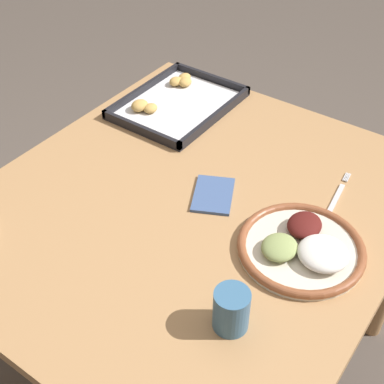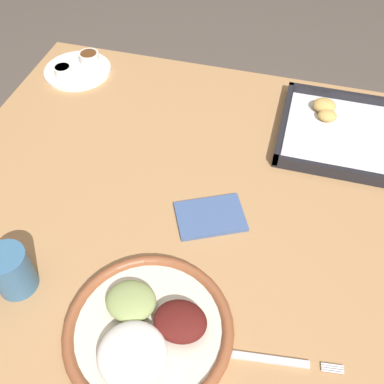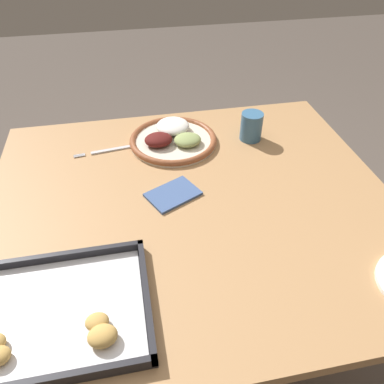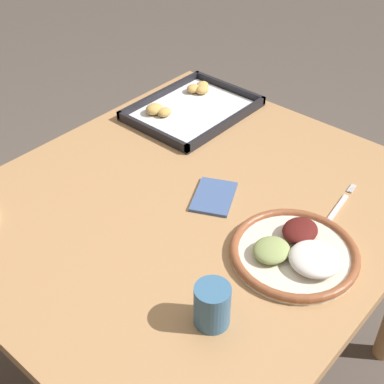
# 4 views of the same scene
# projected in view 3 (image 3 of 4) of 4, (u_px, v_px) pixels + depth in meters

# --- Properties ---
(ground_plane) EXTENTS (8.00, 8.00, 0.00)m
(ground_plane) POSITION_uv_depth(u_px,v_px,m) (193.00, 341.00, 1.48)
(ground_plane) COLOR #564C44
(dining_table) EXTENTS (1.09, 0.97, 0.74)m
(dining_table) POSITION_uv_depth(u_px,v_px,m) (193.00, 228.00, 1.07)
(dining_table) COLOR #AD7F51
(dining_table) RESTS_ON ground_plane
(dinner_plate) EXTENTS (0.28, 0.28, 0.05)m
(dinner_plate) POSITION_uv_depth(u_px,v_px,m) (173.00, 138.00, 1.21)
(dinner_plate) COLOR beige
(dinner_plate) RESTS_ON dining_table
(fork) EXTENTS (0.22, 0.04, 0.00)m
(fork) POSITION_uv_depth(u_px,v_px,m) (114.00, 149.00, 1.18)
(fork) COLOR silver
(fork) RESTS_ON dining_table
(baking_tray) EXTENTS (0.37, 0.28, 0.04)m
(baking_tray) POSITION_uv_depth(u_px,v_px,m) (54.00, 318.00, 0.72)
(baking_tray) COLOR black
(baking_tray) RESTS_ON dining_table
(drinking_cup) EXTENTS (0.07, 0.07, 0.09)m
(drinking_cup) POSITION_uv_depth(u_px,v_px,m) (251.00, 126.00, 1.21)
(drinking_cup) COLOR #38668E
(drinking_cup) RESTS_ON dining_table
(napkin) EXTENTS (0.16, 0.14, 0.01)m
(napkin) POSITION_uv_depth(u_px,v_px,m) (173.00, 194.00, 1.01)
(napkin) COLOR #3F598C
(napkin) RESTS_ON dining_table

